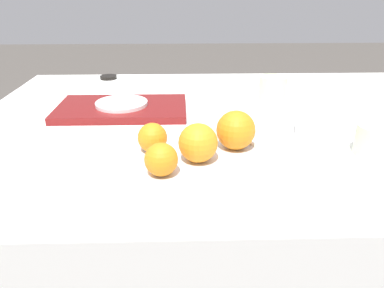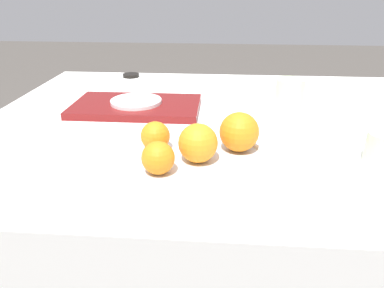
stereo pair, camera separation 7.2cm
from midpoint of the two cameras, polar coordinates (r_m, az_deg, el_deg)
table at (r=1.19m, az=6.28°, el=-12.97°), size 1.50×1.02×0.74m
fruit_platter at (r=0.74m, az=-2.80°, el=-2.83°), size 0.32×0.32×0.02m
orange_0 at (r=0.72m, az=-1.94°, el=0.12°), size 0.08×0.08×0.08m
orange_1 at (r=0.78m, az=4.06°, el=2.08°), size 0.08×0.08×0.08m
orange_2 at (r=0.68m, az=-7.78°, el=-2.42°), size 0.06×0.06×0.06m
orange_3 at (r=0.77m, az=-8.72°, el=0.91°), size 0.06×0.06×0.06m
water_glass at (r=0.90m, az=15.67°, el=3.96°), size 0.07×0.07×0.10m
serving_tray at (r=1.08m, az=-12.53°, el=5.26°), size 0.36×0.21×0.02m
side_plate at (r=1.07m, az=-12.60°, el=6.02°), size 0.14×0.14×0.01m
cup_0 at (r=0.86m, az=23.99°, el=0.47°), size 0.08×0.08×0.06m
cup_2 at (r=1.14m, az=10.40°, el=8.07°), size 0.08×0.08×0.08m
napkin at (r=1.35m, az=2.71°, el=9.27°), size 0.13×0.14×0.01m
soy_dish at (r=1.46m, az=-14.04°, el=9.82°), size 0.06×0.06×0.01m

